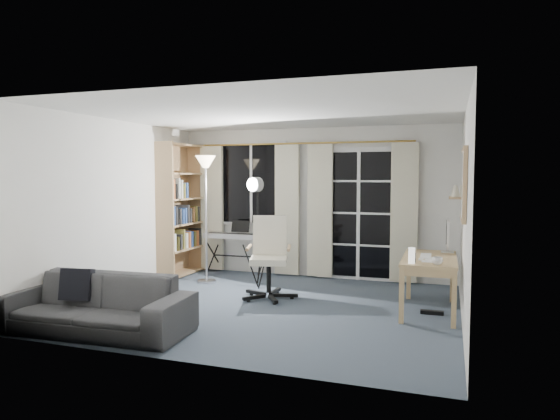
% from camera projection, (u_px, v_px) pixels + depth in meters
% --- Properties ---
extents(floor, '(4.50, 4.00, 0.02)m').
position_uv_depth(floor, '(271.00, 307.00, 6.25)').
color(floor, '#384452').
rests_on(floor, ground).
extents(window, '(1.20, 0.08, 1.40)m').
position_uv_depth(window, '(252.00, 184.00, 8.34)').
color(window, white).
rests_on(window, floor).
extents(french_door, '(1.32, 0.09, 2.11)m').
position_uv_depth(french_door, '(359.00, 215.00, 7.80)').
color(french_door, white).
rests_on(french_door, floor).
extents(curtains, '(3.60, 0.07, 2.13)m').
position_uv_depth(curtains, '(303.00, 209.00, 7.99)').
color(curtains, gold).
rests_on(curtains, floor).
extents(bookshelf, '(0.37, 1.01, 2.16)m').
position_uv_depth(bookshelf, '(178.00, 213.00, 8.18)').
color(bookshelf, tan).
rests_on(bookshelf, floor).
extents(torchiere_lamp, '(0.40, 0.40, 1.94)m').
position_uv_depth(torchiere_lamp, '(206.00, 181.00, 7.55)').
color(torchiere_lamp, '#B2B2B7').
rests_on(torchiere_lamp, floor).
extents(keyboard_piano, '(1.16, 0.58, 0.83)m').
position_uv_depth(keyboard_piano, '(239.00, 237.00, 8.19)').
color(keyboard_piano, black).
rests_on(keyboard_piano, floor).
extents(studio_light, '(0.37, 0.38, 1.65)m').
position_uv_depth(studio_light, '(256.00, 197.00, 7.25)').
color(studio_light, black).
rests_on(studio_light, floor).
extents(office_chair, '(0.76, 0.73, 1.10)m').
position_uv_depth(office_chair, '(269.00, 249.00, 6.73)').
color(office_chair, black).
rests_on(office_chair, floor).
extents(desk, '(0.63, 1.24, 0.66)m').
position_uv_depth(desk, '(429.00, 264.00, 5.96)').
color(desk, tan).
rests_on(desk, floor).
extents(monitor, '(0.16, 0.48, 0.42)m').
position_uv_depth(monitor, '(448.00, 233.00, 6.30)').
color(monitor, silver).
rests_on(monitor, desk).
extents(desk_clutter, '(0.39, 0.75, 0.84)m').
position_uv_depth(desk_clutter, '(424.00, 272.00, 5.78)').
color(desk_clutter, white).
rests_on(desk_clutter, desk).
extents(mug, '(0.11, 0.09, 0.11)m').
position_uv_depth(mug, '(437.00, 260.00, 5.45)').
color(mug, silver).
rests_on(mug, desk).
extents(wall_mirror, '(0.04, 0.94, 0.74)m').
position_uv_depth(wall_mirror, '(463.00, 184.00, 5.09)').
color(wall_mirror, tan).
rests_on(wall_mirror, floor).
extents(framed_print, '(0.03, 0.42, 0.32)m').
position_uv_depth(framed_print, '(462.00, 179.00, 5.94)').
color(framed_print, tan).
rests_on(framed_print, floor).
extents(wall_shelf, '(0.16, 0.30, 0.18)m').
position_uv_depth(wall_shelf, '(455.00, 193.00, 6.44)').
color(wall_shelf, tan).
rests_on(wall_shelf, floor).
extents(sofa, '(2.05, 0.69, 0.79)m').
position_uv_depth(sofa, '(94.00, 295.00, 5.21)').
color(sofa, '#313234').
rests_on(sofa, floor).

